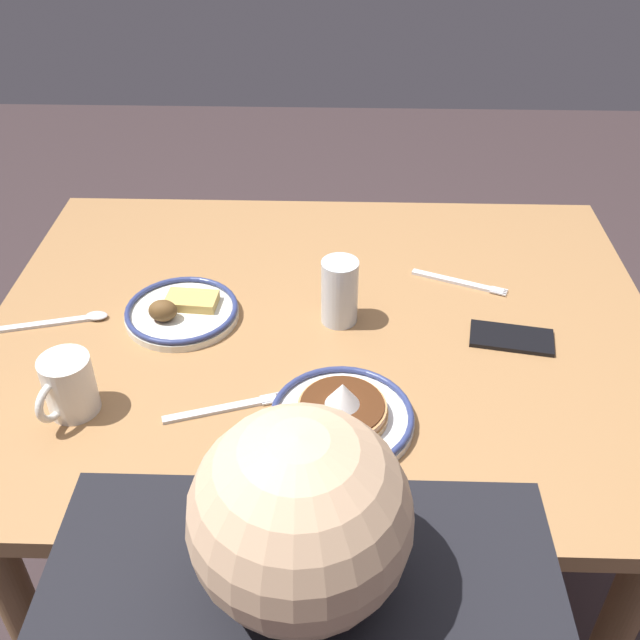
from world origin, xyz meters
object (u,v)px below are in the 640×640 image
Objects in this scene: coffee_mug at (68,386)px; tea_spoon at (68,320)px; fork_near at (223,409)px; fork_far at (459,282)px; plate_center_pancakes at (342,414)px; cell_phone at (512,338)px; plate_near_main at (180,311)px; drinking_glass at (340,295)px.

coffee_mug reaches higher than tea_spoon.
tea_spoon is (0.31, -0.22, 0.00)m from fork_near.
tea_spoon is at bearing 11.41° from fork_far.
fork_near is at bearing -178.32° from coffee_mug.
plate_center_pancakes is at bearing 172.75° from fork_near.
coffee_mug is (0.42, -0.02, 0.03)m from plate_center_pancakes.
fork_far is at bearing -57.95° from cell_phone.
plate_center_pancakes reaches higher than plate_near_main.
tea_spoon is (0.73, 0.15, 0.00)m from fork_far.
plate_center_pancakes reaches higher than tea_spoon.
tea_spoon is at bearing 2.62° from drinking_glass.
fork_far is 0.92× the size of tea_spoon.
plate_center_pancakes is at bearing 154.09° from tea_spoon.
plate_center_pancakes is 0.27m from drinking_glass.
fork_near is at bearing 41.49° from fork_far.
fork_near is (-0.11, 0.24, -0.01)m from plate_near_main.
tea_spoon reaches higher than fork_near.
fork_near is at bearing 115.04° from plate_near_main.
cell_phone reaches higher than fork_near.
coffee_mug is 0.24m from fork_near.
cell_phone is (-0.72, -0.20, -0.05)m from coffee_mug.
plate_near_main is 0.29m from drinking_glass.
cell_phone is at bearing -158.44° from fork_near.
plate_near_main is 0.20m from tea_spoon.
fork_far is at bearing -120.31° from plate_center_pancakes.
tea_spoon is (0.49, 0.02, -0.05)m from drinking_glass.
plate_near_main is 1.14× the size of fork_far.
drinking_glass reaches higher than fork_far.
fork_near is (0.18, 0.24, -0.05)m from drinking_glass.
plate_center_pancakes is (-0.30, 0.26, 0.00)m from plate_near_main.
drinking_glass is at bearing -88.60° from plate_center_pancakes.
plate_center_pancakes is 0.42m from coffee_mug.
drinking_glass is 0.50m from tea_spoon.
drinking_glass is at bearing -177.38° from tea_spoon.
fork_near is 0.38m from tea_spoon.
drinking_glass is 0.67× the size of fork_near.
cell_phone is 0.52m from fork_near.
drinking_glass is 0.63× the size of tea_spoon.
cell_phone is 0.80m from tea_spoon.
plate_near_main is at bearing 5.77° from cell_phone.
plate_near_main reaches higher than fork_near.
fork_far is 0.74m from tea_spoon.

